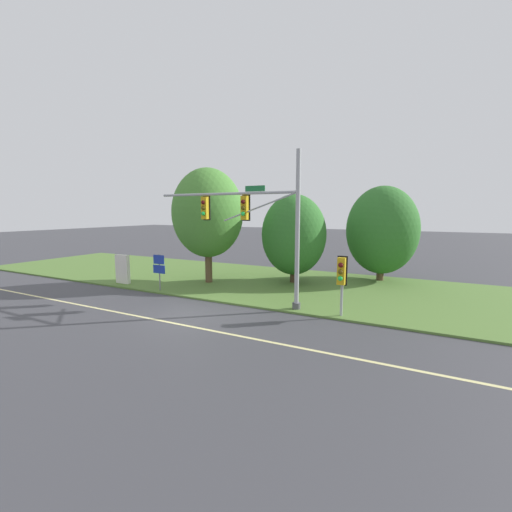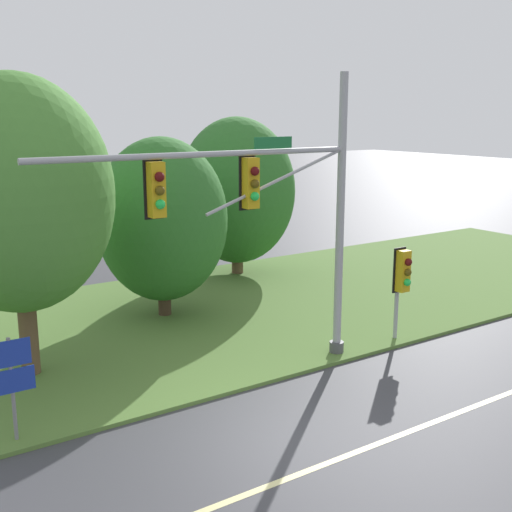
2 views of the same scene
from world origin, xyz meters
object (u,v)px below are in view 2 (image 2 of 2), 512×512
(tree_behind_signpost, at_px, (237,191))
(traffic_signal_mast, at_px, (272,203))
(pedestrian_signal_near_kerb, at_px, (402,275))
(route_sign_post, at_px, (11,375))
(tree_nearest_road, at_px, (17,195))
(tree_left_of_mast, at_px, (162,220))

(tree_behind_signpost, bearing_deg, traffic_signal_mast, -117.47)
(pedestrian_signal_near_kerb, height_order, route_sign_post, pedestrian_signal_near_kerb)
(route_sign_post, height_order, tree_behind_signpost, tree_behind_signpost)
(traffic_signal_mast, relative_size, pedestrian_signal_near_kerb, 3.05)
(traffic_signal_mast, relative_size, route_sign_post, 3.84)
(tree_nearest_road, distance_m, tree_behind_signpost, 11.89)
(tree_nearest_road, xyz_separation_m, tree_behind_signpost, (10.15, 6.09, -1.16))
(tree_nearest_road, bearing_deg, pedestrian_signal_near_kerb, -19.84)
(traffic_signal_mast, bearing_deg, tree_left_of_mast, 92.09)
(traffic_signal_mast, xyz_separation_m, tree_behind_signpost, (4.86, 9.36, -0.94))
(traffic_signal_mast, height_order, tree_left_of_mast, traffic_signal_mast)
(tree_nearest_road, bearing_deg, route_sign_post, -109.59)
(traffic_signal_mast, xyz_separation_m, tree_left_of_mast, (-0.21, 5.86, -1.20))
(tree_left_of_mast, distance_m, tree_behind_signpost, 6.17)
(tree_nearest_road, bearing_deg, tree_behind_signpost, 30.94)
(tree_nearest_road, height_order, tree_behind_signpost, tree_nearest_road)
(tree_nearest_road, distance_m, tree_left_of_mast, 5.87)
(pedestrian_signal_near_kerb, height_order, tree_behind_signpost, tree_behind_signpost)
(tree_nearest_road, relative_size, tree_left_of_mast, 1.29)
(traffic_signal_mast, xyz_separation_m, tree_nearest_road, (-5.29, 3.27, 0.22))
(pedestrian_signal_near_kerb, relative_size, tree_behind_signpost, 0.43)
(traffic_signal_mast, distance_m, route_sign_post, 7.15)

